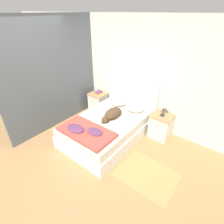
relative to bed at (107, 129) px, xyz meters
name	(u,v)px	position (x,y,z in m)	size (l,w,h in m)	color
ground_plane	(70,161)	(-0.10, -1.05, -0.24)	(16.00, 16.00, 0.00)	tan
wall_back	(131,72)	(-0.10, 1.08, 1.04)	(9.00, 0.06, 2.55)	silver
wall_side_left	(62,73)	(-1.39, 0.00, 1.04)	(0.06, 3.10, 2.55)	slate
bed	(107,129)	(0.00, 0.00, 0.00)	(1.35, 1.98, 0.49)	white
headboard	(131,99)	(0.00, 1.01, 0.37)	(1.43, 0.06, 1.17)	white
nightstand_left	(98,103)	(-0.96, 0.78, 0.05)	(0.46, 0.42, 0.57)	silver
nightstand_right	(160,126)	(0.96, 0.78, 0.05)	(0.46, 0.42, 0.57)	silver
pillow_left	(117,102)	(-0.26, 0.74, 0.31)	(0.49, 0.39, 0.12)	beige
pillow_right	(134,108)	(0.26, 0.74, 0.31)	(0.49, 0.39, 0.12)	beige
quilt	(86,131)	(-0.01, -0.64, 0.29)	(1.13, 0.62, 0.11)	#BC4C42
dog	(112,114)	(0.06, 0.13, 0.35)	(0.27, 0.71, 0.22)	brown
book_stack	(98,92)	(-0.96, 0.81, 0.36)	(0.13, 0.21, 0.06)	orange
table_lamp	(164,104)	(0.96, 0.79, 0.62)	(0.18, 0.18, 0.38)	#2D2D33
rug	(146,174)	(1.26, -0.40, -0.24)	(1.05, 0.82, 0.00)	tan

